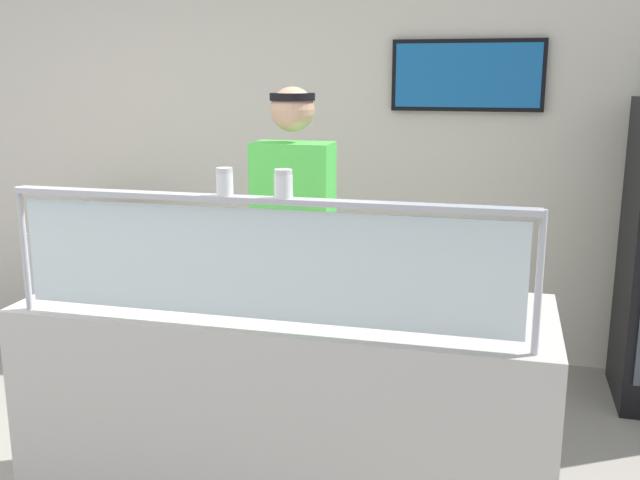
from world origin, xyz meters
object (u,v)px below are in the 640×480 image
object	(u,v)px
worker_figure	(294,244)
pepper_flake_shaker	(283,186)
pizza_server	(225,283)
pizza_box_stack	(97,218)
parmesan_shaker	(225,183)
pizza_tray	(229,287)

from	to	relation	value
worker_figure	pepper_flake_shaker	bearing A→B (deg)	-75.20
pizza_server	pizza_box_stack	bearing A→B (deg)	137.73
worker_figure	pizza_box_stack	distance (m)	1.80
pizza_server	parmesan_shaker	bearing A→B (deg)	-63.34
pizza_box_stack	pizza_tray	bearing A→B (deg)	-44.67
worker_figure	pizza_box_stack	bearing A→B (deg)	152.32
parmesan_shaker	worker_figure	xyz separation A→B (m)	(-0.07, 1.06, -0.45)
pizza_server	parmesan_shaker	distance (m)	0.62
pizza_tray	parmesan_shaker	distance (m)	0.65
pizza_server	worker_figure	size ratio (longest dim) A/B	0.16
pepper_flake_shaker	pizza_box_stack	xyz separation A→B (m)	(-1.87, 1.89, -0.56)
pepper_flake_shaker	parmesan_shaker	bearing A→B (deg)	-180.00
parmesan_shaker	worker_figure	size ratio (longest dim) A/B	0.05
pizza_tray	parmesan_shaker	xyz separation A→B (m)	(0.15, -0.40, 0.49)
pizza_tray	parmesan_shaker	size ratio (longest dim) A/B	5.51
pepper_flake_shaker	worker_figure	distance (m)	1.18
pizza_server	pizza_tray	bearing A→B (deg)	64.36
pizza_server	pizza_box_stack	world-z (taller)	pizza_server
pizza_tray	pizza_box_stack	size ratio (longest dim) A/B	1.08
pizza_tray	parmesan_shaker	world-z (taller)	parmesan_shaker
pepper_flake_shaker	pizza_box_stack	world-z (taller)	pepper_flake_shaker
pizza_tray	pepper_flake_shaker	distance (m)	0.73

